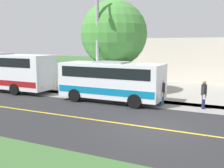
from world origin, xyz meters
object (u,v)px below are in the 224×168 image
(shuttle_bus_front, at_px, (111,79))
(pedestrian_waiting, at_px, (162,91))
(pedestrian_with_bags, at_px, (204,94))
(street_light_pole, at_px, (97,36))
(tree_curbside, at_px, (114,34))

(shuttle_bus_front, relative_size, pedestrian_waiting, 4.22)
(shuttle_bus_front, height_order, pedestrian_with_bags, shuttle_bus_front)
(pedestrian_with_bags, relative_size, street_light_pole, 0.21)
(pedestrian_waiting, relative_size, street_light_pole, 0.21)
(pedestrian_waiting, height_order, tree_curbside, tree_curbside)
(street_light_pole, bearing_deg, pedestrian_waiting, 89.66)
(pedestrian_waiting, bearing_deg, tree_curbside, -118.54)
(shuttle_bus_front, distance_m, pedestrian_waiting, 3.59)
(shuttle_bus_front, height_order, tree_curbside, tree_curbside)
(shuttle_bus_front, distance_m, pedestrian_with_bags, 6.12)
(pedestrian_waiting, bearing_deg, shuttle_bus_front, -85.45)
(pedestrian_with_bags, height_order, pedestrian_waiting, pedestrian_with_bags)
(pedestrian_waiting, height_order, street_light_pole, street_light_pole)
(pedestrian_waiting, xyz_separation_m, street_light_pole, (-0.03, -4.85, 3.62))
(pedestrian_with_bags, relative_size, tree_curbside, 0.24)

